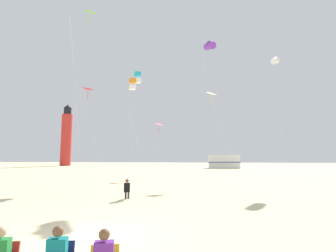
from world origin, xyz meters
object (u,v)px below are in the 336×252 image
kite_diamond_lime (89,20)px  lighthouse_distant (66,137)px  kite_tube_violet (210,46)px  rv_van_white (224,162)px  kite_diamond_rainbow (159,126)px  kite_box_cyan (138,78)px  kite_diamond_scarlet (88,92)px  kite_diamond_gold (211,97)px  kite_box_orange (133,84)px  kite_tube_white (275,61)px  kite_flyer_standing (127,188)px

kite_diamond_lime → lighthouse_distant: bearing=119.9°
kite_tube_violet → rv_van_white: 33.95m
rv_van_white → lighthouse_distant: bearing=164.1°
kite_tube_violet → kite_diamond_rainbow: size_ratio=2.14×
kite_box_cyan → rv_van_white: kite_box_cyan is taller
kite_diamond_scarlet → rv_van_white: bearing=61.1°
kite_diamond_gold → kite_box_cyan: bearing=-167.6°
rv_van_white → kite_box_orange: bearing=-113.4°
kite_tube_violet → lighthouse_distant: size_ratio=0.84×
kite_tube_violet → kite_box_orange: (-7.93, 0.37, -3.56)m
kite_tube_white → kite_box_orange: 16.52m
kite_diamond_lime → kite_box_cyan: bearing=73.9°
kite_tube_violet → rv_van_white: (3.95, 31.49, -12.04)m
kite_box_cyan → kite_tube_white: kite_tube_white is taller
kite_diamond_rainbow → kite_diamond_lime: bearing=-105.5°
kite_diamond_scarlet → kite_diamond_lime: bearing=-66.7°
kite_box_orange → rv_van_white: size_ratio=1.60×
kite_box_orange → kite_diamond_lime: 7.96m
kite_diamond_rainbow → kite_box_cyan: bearing=-104.6°
kite_tube_violet → kite_tube_white: bearing=32.0°
kite_flyer_standing → kite_diamond_gold: size_ratio=0.12×
kite_tube_violet → kite_diamond_gold: bearing=87.7°
kite_diamond_rainbow → kite_diamond_scarlet: bearing=-142.5°
kite_diamond_lime → rv_van_white: size_ratio=2.15×
kite_diamond_scarlet → kite_box_orange: bearing=-5.9°
kite_tube_white → kite_box_orange: (-15.54, -4.38, -3.49)m
kite_tube_violet → kite_box_cyan: kite_tube_violet is taller
kite_box_cyan → kite_diamond_lime: size_ratio=0.80×
kite_box_orange → lighthouse_distant: (-29.36, 40.98, -2.04)m
kite_diamond_lime → kite_tube_violet: bearing=34.7°
kite_tube_violet → kite_diamond_lime: size_ratio=1.01×
kite_diamond_scarlet → kite_diamond_gold: bearing=6.8°
kite_diamond_gold → kite_diamond_lime: bearing=-136.9°
kite_box_orange → kite_diamond_gold: bearing=14.4°
kite_tube_violet → kite_tube_white: 8.97m
kite_flyer_standing → kite_diamond_lime: kite_diamond_lime is taller
kite_flyer_standing → kite_box_orange: 14.25m
kite_flyer_standing → rv_van_white: rv_van_white is taller
kite_diamond_gold → kite_box_orange: size_ratio=0.90×
kite_tube_violet → rv_van_white: bearing=82.8°
kite_tube_white → lighthouse_distant: bearing=140.8°
kite_diamond_rainbow → kite_box_orange: (-1.82, -5.75, 3.71)m
kite_box_cyan → kite_diamond_rainbow: kite_box_cyan is taller
kite_flyer_standing → kite_box_orange: size_ratio=0.11×
kite_diamond_rainbow → kite_box_orange: kite_box_orange is taller
kite_diamond_scarlet → kite_tube_white: size_ratio=0.71×
kite_flyer_standing → kite_box_cyan: kite_box_cyan is taller
kite_tube_white → kite_tube_violet: bearing=-148.0°
kite_diamond_gold → kite_box_orange: (-8.03, -2.06, 1.09)m
kite_box_cyan → kite_diamond_rainbow: bearing=75.4°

